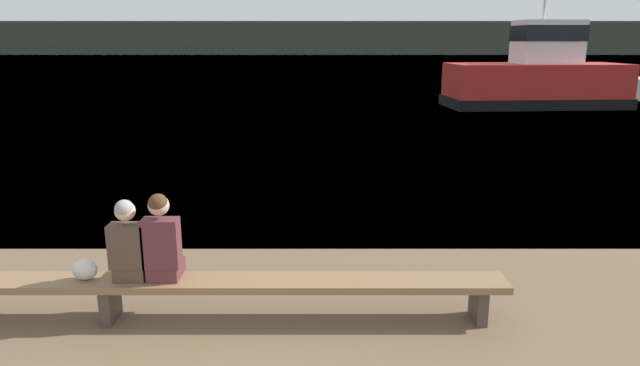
# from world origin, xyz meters

# --- Properties ---
(water_surface) EXTENTS (240.00, 240.00, 0.00)m
(water_surface) POSITION_xyz_m (0.00, 125.69, 0.00)
(water_surface) COLOR teal
(water_surface) RESTS_ON ground
(far_shoreline) EXTENTS (600.00, 12.00, 6.73)m
(far_shoreline) POSITION_xyz_m (0.00, 123.78, 3.36)
(far_shoreline) COLOR #384233
(far_shoreline) RESTS_ON ground
(bench_main) EXTENTS (8.87, 0.46, 0.49)m
(bench_main) POSITION_xyz_m (-1.00, 3.45, 0.41)
(bench_main) COLOR brown
(bench_main) RESTS_ON ground
(person_left) EXTENTS (0.39, 0.44, 0.93)m
(person_left) POSITION_xyz_m (-0.74, 3.46, 0.90)
(person_left) COLOR #4C382D
(person_left) RESTS_ON bench_main
(person_right) EXTENTS (0.39, 0.44, 1.00)m
(person_right) POSITION_xyz_m (-0.37, 3.45, 0.93)
(person_right) COLOR #56282D
(person_right) RESTS_ON bench_main
(shopping_bag) EXTENTS (0.28, 0.17, 0.24)m
(shopping_bag) POSITION_xyz_m (-1.25, 3.44, 0.61)
(shopping_bag) COLOR beige
(shopping_bag) RESTS_ON bench_main
(tugboat_red) EXTENTS (8.37, 3.87, 7.10)m
(tugboat_red) POSITION_xyz_m (11.46, 24.43, 1.26)
(tugboat_red) COLOR red
(tugboat_red) RESTS_ON water_surface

